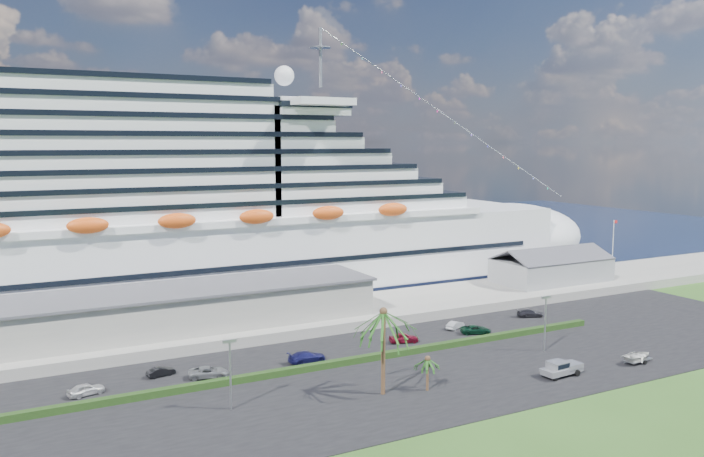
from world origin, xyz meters
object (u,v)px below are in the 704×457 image
cruise_ship (170,218)px  boat_trailer (638,356)px  parked_car_3 (307,357)px  pickup_truck (561,368)px

cruise_ship → boat_trailer: (49.06, -66.44, -15.53)m
boat_trailer → cruise_ship: bearing=126.4°
cruise_ship → boat_trailer: bearing=-53.6°
parked_car_3 → cruise_ship: bearing=10.0°
parked_car_3 → pickup_truck: size_ratio=0.88×
parked_car_3 → boat_trailer: size_ratio=0.97×
parked_car_3 → pickup_truck: 34.43m
cruise_ship → pickup_truck: size_ratio=31.30×
boat_trailer → parked_car_3: bearing=151.6°
cruise_ship → pickup_truck: (35.60, -65.38, -15.42)m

